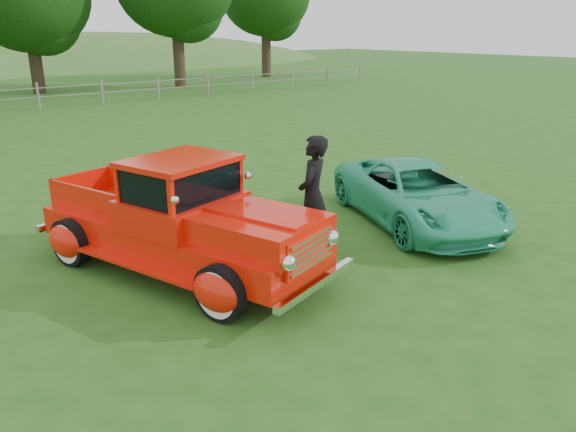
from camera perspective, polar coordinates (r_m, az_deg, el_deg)
ground at (r=7.94m, az=-0.44°, el=-8.11°), size 140.00×140.00×0.00m
red_pickup at (r=8.60m, az=-10.86°, el=-0.56°), size 3.22×5.27×1.78m
teal_sedan at (r=10.91m, az=12.97°, el=2.22°), size 3.33×4.60×1.16m
man at (r=9.12m, az=2.52°, el=2.10°), size 0.86×0.78×1.96m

